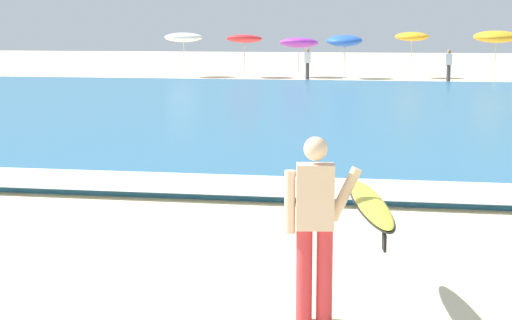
# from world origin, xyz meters

# --- Properties ---
(sea) EXTENTS (120.00, 28.00, 0.14)m
(sea) POSITION_xyz_m (0.00, 19.29, 0.07)
(sea) COLOR teal
(sea) RESTS_ON ground
(surf_foam) EXTENTS (120.00, 1.77, 0.01)m
(surf_foam) POSITION_xyz_m (0.00, 5.89, 0.15)
(surf_foam) COLOR white
(surf_foam) RESTS_ON sea
(surfer_with_board) EXTENTS (1.12, 2.60, 1.73)m
(surfer_with_board) POSITION_xyz_m (3.65, 0.07, 1.03)
(surfer_with_board) COLOR red
(surfer_with_board) RESTS_ON ground
(beach_umbrella_0) EXTENTS (2.02, 2.03, 2.35)m
(beach_umbrella_0) POSITION_xyz_m (-7.70, 36.81, 2.09)
(beach_umbrella_0) COLOR beige
(beach_umbrella_0) RESTS_ON ground
(beach_umbrella_1) EXTENTS (1.87, 1.90, 2.32)m
(beach_umbrella_1) POSITION_xyz_m (-4.43, 36.89, 2.03)
(beach_umbrella_1) COLOR beige
(beach_umbrella_1) RESTS_ON ground
(beach_umbrella_2) EXTENTS (2.04, 2.08, 2.17)m
(beach_umbrella_2) POSITION_xyz_m (-1.63, 37.59, 1.82)
(beach_umbrella_2) COLOR beige
(beach_umbrella_2) RESTS_ON ground
(beach_umbrella_3) EXTENTS (1.85, 1.89, 2.30)m
(beach_umbrella_3) POSITION_xyz_m (0.83, 36.90, 1.94)
(beach_umbrella_3) COLOR beige
(beach_umbrella_3) RESTS_ON ground
(beach_umbrella_4) EXTENTS (1.74, 1.76, 2.43)m
(beach_umbrella_4) POSITION_xyz_m (4.24, 37.99, 2.15)
(beach_umbrella_4) COLOR beige
(beach_umbrella_4) RESTS_ON ground
(beach_umbrella_5) EXTENTS (2.18, 2.20, 2.51)m
(beach_umbrella_5) POSITION_xyz_m (8.31, 36.13, 2.17)
(beach_umbrella_5) COLOR beige
(beach_umbrella_5) RESTS_ON ground
(beachgoer_near_row_left) EXTENTS (0.32, 0.20, 1.58)m
(beachgoer_near_row_left) POSITION_xyz_m (6.04, 34.81, 0.84)
(beachgoer_near_row_left) COLOR #383842
(beachgoer_near_row_left) RESTS_ON ground
(beachgoer_near_row_mid) EXTENTS (0.32, 0.20, 1.58)m
(beachgoer_near_row_mid) POSITION_xyz_m (-0.93, 35.73, 0.84)
(beachgoer_near_row_mid) COLOR #383842
(beachgoer_near_row_mid) RESTS_ON ground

